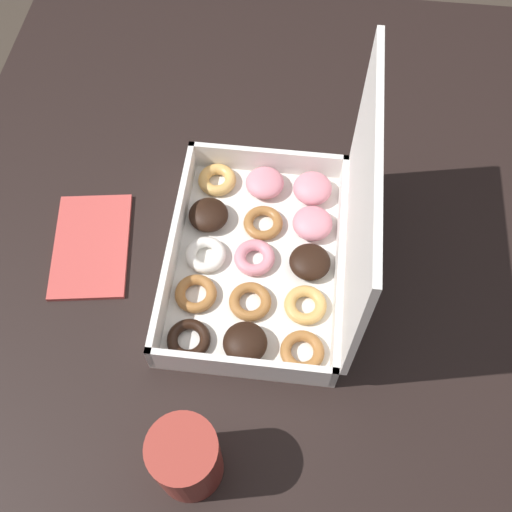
% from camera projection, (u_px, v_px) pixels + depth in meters
% --- Properties ---
extents(ground_plane, '(8.00, 8.00, 0.00)m').
position_uv_depth(ground_plane, '(266.00, 393.00, 1.45)').
color(ground_plane, '#42382D').
extents(dining_table, '(1.03, 0.94, 0.73)m').
position_uv_depth(dining_table, '(272.00, 272.00, 0.90)').
color(dining_table, black).
rests_on(dining_table, ground_plane).
extents(donut_box, '(0.31, 0.23, 0.27)m').
position_uv_depth(donut_box, '(281.00, 244.00, 0.75)').
color(donut_box, silver).
rests_on(donut_box, dining_table).
extents(coffee_mug, '(0.07, 0.07, 0.11)m').
position_uv_depth(coffee_mug, '(186.00, 458.00, 0.62)').
color(coffee_mug, '#A3382D').
rests_on(coffee_mug, dining_table).
extents(paper_napkin, '(0.17, 0.12, 0.01)m').
position_uv_depth(paper_napkin, '(91.00, 245.00, 0.80)').
color(paper_napkin, '#CC4C47').
rests_on(paper_napkin, dining_table).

